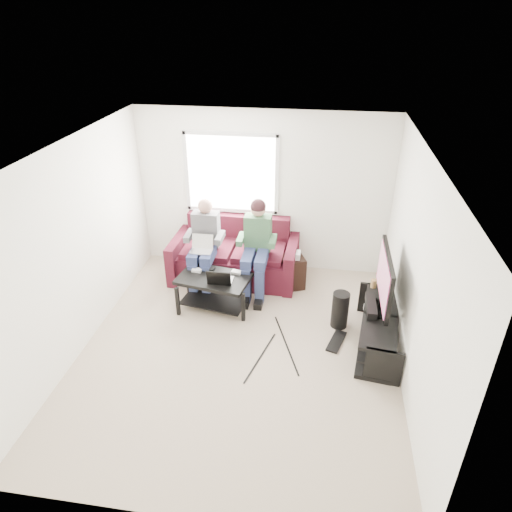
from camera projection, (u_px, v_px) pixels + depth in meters
The scene contains 26 objects.
floor at pixel (239, 350), 5.90m from camera, with size 4.50×4.50×0.00m, color beige.
ceiling at pixel (234, 152), 4.64m from camera, with size 4.50×4.50×0.00m, color white.
wall_back at pixel (263, 193), 7.22m from camera, with size 4.50×4.50×0.00m, color white.
wall_front at pixel (179, 415), 3.33m from camera, with size 4.50×4.50×0.00m, color white.
wall_left at pixel (75, 251), 5.53m from camera, with size 4.50×4.50×0.00m, color white.
wall_right at pixel (415, 276), 5.01m from camera, with size 4.50×4.50×0.00m, color white.
window at pixel (231, 174), 7.12m from camera, with size 1.48×0.04×1.28m.
sofa at pixel (235, 257), 7.36m from camera, with size 2.01×1.01×0.93m.
person_left at pixel (204, 242), 6.89m from camera, with size 0.40×0.70×1.39m.
person_right at pixel (257, 241), 6.77m from camera, with size 0.40×0.71×1.44m.
laptop_silver at pixel (201, 248), 6.75m from camera, with size 0.32×0.22×0.24m, color silver, non-canonical shape.
coffee_table at pixel (214, 285), 6.58m from camera, with size 1.10×0.79×0.50m.
laptop_black at pixel (220, 273), 6.37m from camera, with size 0.34×0.24×0.24m, color black, non-canonical shape.
controller_a at pixel (197, 270), 6.64m from camera, with size 0.14×0.09×0.04m, color silver.
controller_b at pixel (210, 269), 6.67m from camera, with size 0.14×0.09×0.04m, color black.
controller_c at pixel (236, 272), 6.59m from camera, with size 0.14×0.09×0.04m, color gray.
tv_stand at pixel (378, 331), 5.90m from camera, with size 0.63×1.51×0.48m.
tv at pixel (385, 279), 5.63m from camera, with size 0.12×1.10×0.81m.
soundbar at pixel (371, 306), 5.85m from camera, with size 0.12×0.50×0.10m, color black.
drink_cup at pixel (374, 284), 6.29m from camera, with size 0.08×0.08×0.12m, color #AA7C49.
console_white at pixel (381, 347), 5.52m from camera, with size 0.30×0.22×0.06m, color silver.
console_grey at pixel (377, 312), 6.12m from camera, with size 0.34×0.26×0.08m, color gray.
console_black at pixel (379, 329), 5.82m from camera, with size 0.38×0.30×0.07m, color black.
subwoofer at pixel (340, 310), 6.23m from camera, with size 0.23×0.23×0.53m, color black.
keyboard_floor at pixel (336, 341), 6.03m from camera, with size 0.15×0.46×0.03m, color black.
end_table at pixel (292, 271), 7.11m from camera, with size 0.35×0.35×0.61m.
Camera 1 is at (0.91, -4.48, 3.93)m, focal length 32.00 mm.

